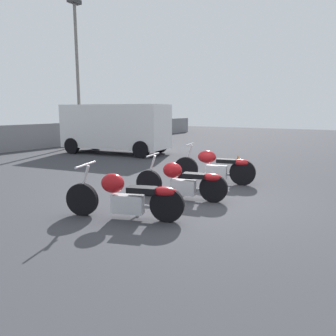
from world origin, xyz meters
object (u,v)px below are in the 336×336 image
at_px(traffic_cone_near, 238,162).
at_px(motorcycle_slot_2, 215,167).
at_px(motorcycle_slot_1, 182,181).
at_px(parked_van, 115,127).
at_px(motorcycle_slot_0, 126,196).
at_px(light_pole_left, 77,62).

bearing_deg(traffic_cone_near, motorcycle_slot_2, -174.92).
relative_size(motorcycle_slot_1, traffic_cone_near, 4.19).
bearing_deg(parked_van, motorcycle_slot_0, -146.59).
xyz_separation_m(motorcycle_slot_0, motorcycle_slot_2, (3.51, -0.14, 0.03)).
distance_m(light_pole_left, motorcycle_slot_0, 13.59).
distance_m(motorcycle_slot_0, motorcycle_slot_2, 3.52).
xyz_separation_m(motorcycle_slot_0, motorcycle_slot_1, (1.67, -0.19, -0.01)).
distance_m(motorcycle_slot_2, traffic_cone_near, 2.28).
relative_size(light_pole_left, parked_van, 1.53).
distance_m(motorcycle_slot_0, parked_van, 9.21).
distance_m(light_pole_left, traffic_cone_near, 11.06).
bearing_deg(motorcycle_slot_1, traffic_cone_near, -8.14).
distance_m(motorcycle_slot_0, traffic_cone_near, 5.78).
bearing_deg(light_pole_left, traffic_cone_near, -104.19).
distance_m(motorcycle_slot_1, motorcycle_slot_2, 1.85).
bearing_deg(motorcycle_slot_2, traffic_cone_near, -6.44).
distance_m(motorcycle_slot_0, motorcycle_slot_1, 1.68).
height_order(motorcycle_slot_1, parked_van, parked_van).
bearing_deg(motorcycle_slot_0, motorcycle_slot_1, -25.83).
bearing_deg(motorcycle_slot_0, motorcycle_slot_2, -21.43).
bearing_deg(light_pole_left, parked_van, -111.18).
xyz_separation_m(light_pole_left, parked_van, (-1.49, -3.83, -3.23)).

